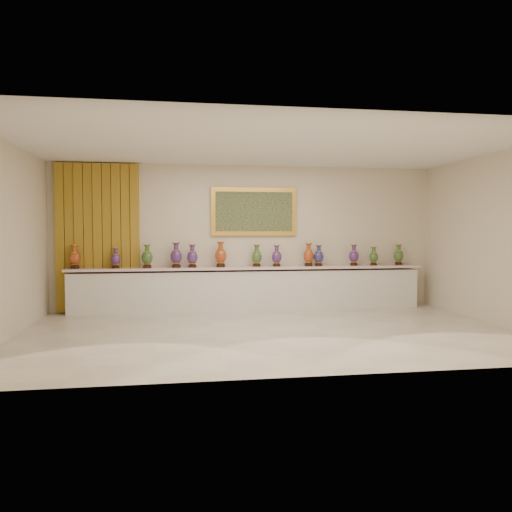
{
  "coord_description": "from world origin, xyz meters",
  "views": [
    {
      "loc": [
        -1.46,
        -7.88,
        1.66
      ],
      "look_at": [
        0.05,
        1.7,
        1.15
      ],
      "focal_mm": 35.0,
      "sensor_mm": 36.0,
      "label": 1
    }
  ],
  "objects_px": {
    "vase_1": "(116,259)",
    "vase_0": "(75,258)",
    "vase_2": "(147,257)",
    "counter": "(249,289)"
  },
  "relations": [
    {
      "from": "vase_1",
      "to": "vase_0",
      "type": "bearing_deg",
      "value": 178.03
    },
    {
      "from": "vase_0",
      "to": "vase_2",
      "type": "distance_m",
      "value": 1.39
    },
    {
      "from": "counter",
      "to": "vase_1",
      "type": "xyz_separation_m",
      "value": [
        -2.67,
        -0.02,
        0.65
      ]
    },
    {
      "from": "counter",
      "to": "vase_1",
      "type": "distance_m",
      "value": 2.75
    },
    {
      "from": "vase_1",
      "to": "vase_2",
      "type": "relative_size",
      "value": 0.87
    },
    {
      "from": "vase_0",
      "to": "vase_1",
      "type": "distance_m",
      "value": 0.78
    },
    {
      "from": "vase_0",
      "to": "vase_2",
      "type": "relative_size",
      "value": 1.0
    },
    {
      "from": "vase_0",
      "to": "vase_1",
      "type": "relative_size",
      "value": 1.15
    },
    {
      "from": "counter",
      "to": "vase_1",
      "type": "height_order",
      "value": "vase_1"
    },
    {
      "from": "vase_1",
      "to": "vase_2",
      "type": "distance_m",
      "value": 0.61
    }
  ]
}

